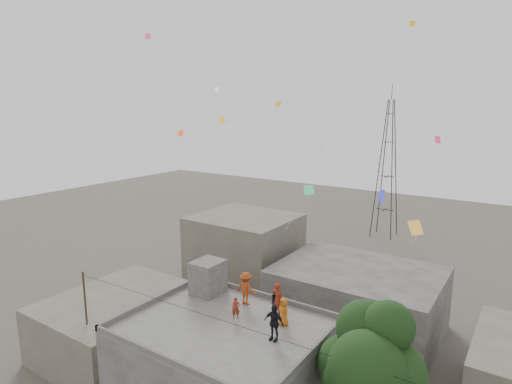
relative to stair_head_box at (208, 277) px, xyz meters
The scene contains 16 objects.
main_building 5.78m from the stair_head_box, 39.09° to the right, with size 10.00×8.00×6.10m.
parapet 4.21m from the stair_head_box, 39.09° to the right, with size 10.00×8.00×0.30m.
stair_head_box is the anchor object (origin of this frame).
neighbor_west 9.34m from the stair_head_box, behind, with size 8.00×10.00×4.00m, color #5A5447.
neighbor_north 13.35m from the stair_head_box, 65.48° to the left, with size 12.00×9.00×5.00m, color #44423F.
neighbor_northwest 15.45m from the stair_head_box, 116.91° to the left, with size 9.00×8.00×7.00m, color #5A5447.
tree 10.80m from the stair_head_box, 10.74° to the right, with size 4.90×4.60×9.10m.
utility_line 6.26m from the stair_head_box, 46.14° to the right, with size 20.12×0.62×7.40m.
transmission_tower 37.46m from the stair_head_box, 91.23° to the left, with size 2.97×2.97×20.01m.
person_red_adult 4.98m from the stair_head_box, ahead, with size 0.69×0.45×1.88m, color maroon.
person_orange_child 5.78m from the stair_head_box, ahead, with size 0.72×0.47×1.47m, color #C66416.
person_dark_child 4.76m from the stair_head_box, ahead, with size 0.69×0.54×1.42m, color black.
person_dark_adult 6.48m from the stair_head_box, 21.15° to the right, with size 1.05×0.44×1.80m, color black.
person_orange_adult 2.76m from the stair_head_box, ahead, with size 1.22×0.70×1.89m, color #993811.
person_red_child 3.72m from the stair_head_box, 26.85° to the right, with size 0.44×0.29×1.20m, color maroon.
kites 10.22m from the stair_head_box, 48.81° to the left, with size 19.65×15.87×12.86m.
Camera 1 is at (12.55, -15.79, 17.09)m, focal length 30.00 mm.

